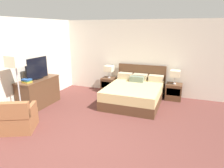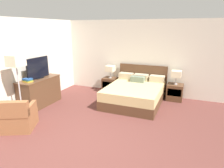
{
  "view_description": "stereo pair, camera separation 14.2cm",
  "coord_description": "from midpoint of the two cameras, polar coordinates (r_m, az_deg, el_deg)",
  "views": [
    {
      "loc": [
        1.8,
        -2.88,
        2.27
      ],
      "look_at": [
        -0.11,
        2.14,
        0.75
      ],
      "focal_mm": 32.0,
      "sensor_mm": 36.0,
      "label": 1
    },
    {
      "loc": [
        1.93,
        -2.83,
        2.27
      ],
      "look_at": [
        -0.11,
        2.14,
        0.75
      ],
      "focal_mm": 32.0,
      "sensor_mm": 36.0,
      "label": 2
    }
  ],
  "objects": [
    {
      "name": "book_blue_cover",
      "position": [
        5.92,
        -23.82,
        0.86
      ],
      "size": [
        0.25,
        0.21,
        0.03
      ],
      "primitive_type": "cube",
      "rotation": [
        0.0,
        0.0,
        -0.2
      ],
      "color": "#2D7042",
      "rests_on": "book_red_cover"
    },
    {
      "name": "wall_left",
      "position": [
        6.39,
        -23.56,
        5.49
      ],
      "size": [
        0.06,
        5.69,
        2.54
      ],
      "primitive_type": "cube",
      "color": "silver",
      "rests_on": "ground"
    },
    {
      "name": "book_small_top",
      "position": [
        5.91,
        -23.85,
        1.16
      ],
      "size": [
        0.23,
        0.19,
        0.04
      ],
      "primitive_type": "cube",
      "rotation": [
        0.0,
        0.0,
        -0.05
      ],
      "color": "#234C8E",
      "rests_on": "book_blue_cover"
    },
    {
      "name": "ground_plane",
      "position": [
        4.09,
        -10.79,
        -18.19
      ],
      "size": [
        11.67,
        11.67,
        0.0
      ],
      "primitive_type": "plane",
      "color": "brown"
    },
    {
      "name": "wall_back",
      "position": [
        7.09,
        5.42,
        7.63
      ],
      "size": [
        6.27,
        0.06,
        2.54
      ],
      "primitive_type": "cube",
      "color": "silver",
      "rests_on": "ground"
    },
    {
      "name": "bed",
      "position": [
        6.26,
        5.77,
        -2.57
      ],
      "size": [
        1.66,
        2.02,
        1.04
      ],
      "color": "brown",
      "rests_on": "ground"
    },
    {
      "name": "book_red_cover",
      "position": [
        5.92,
        -23.72,
        0.56
      ],
      "size": [
        0.24,
        0.21,
        0.04
      ],
      "primitive_type": "cube",
      "rotation": [
        0.0,
        0.0,
        -0.12
      ],
      "color": "gold",
      "rests_on": "dresser"
    },
    {
      "name": "dresser",
      "position": [
        6.34,
        -20.76,
        -2.15
      ],
      "size": [
        0.55,
        1.35,
        0.83
      ],
      "color": "brown",
      "rests_on": "ground"
    },
    {
      "name": "armchair_by_window",
      "position": [
        5.08,
        -25.99,
        -8.9
      ],
      "size": [
        0.91,
        0.92,
        0.76
      ],
      "color": "#935B38",
      "rests_on": "ground"
    },
    {
      "name": "nightstand_right",
      "position": [
        6.77,
        16.62,
        -2.11
      ],
      "size": [
        0.5,
        0.45,
        0.53
      ],
      "color": "brown",
      "rests_on": "ground"
    },
    {
      "name": "table_lamp_right",
      "position": [
        6.62,
        17.03,
        2.82
      ],
      "size": [
        0.3,
        0.3,
        0.44
      ],
      "color": "#B7B7BC",
      "rests_on": "nightstand_right"
    },
    {
      "name": "floor_lamp",
      "position": [
        5.38,
        -26.51,
        4.73
      ],
      "size": [
        0.34,
        0.34,
        1.64
      ],
      "color": "#B7B7BC",
      "rests_on": "ground"
    },
    {
      "name": "nightstand_left",
      "position": [
        7.25,
        -1.41,
        -0.25
      ],
      "size": [
        0.5,
        0.45,
        0.53
      ],
      "color": "brown",
      "rests_on": "ground"
    },
    {
      "name": "table_lamp_left",
      "position": [
        7.11,
        -1.44,
        4.39
      ],
      "size": [
        0.3,
        0.3,
        0.44
      ],
      "color": "#B7B7BC",
      "rests_on": "nightstand_left"
    },
    {
      "name": "tv",
      "position": [
        6.19,
        -21.27,
        4.1
      ],
      "size": [
        0.18,
        0.86,
        0.62
      ],
      "color": "black",
      "rests_on": "dresser"
    }
  ]
}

